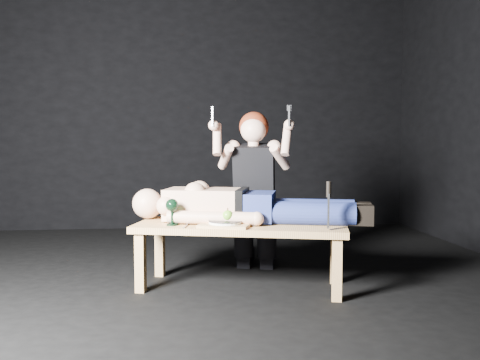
{
  "coord_description": "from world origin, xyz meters",
  "views": [
    {
      "loc": [
        -0.2,
        -3.73,
        1.0
      ],
      "look_at": [
        0.19,
        -0.13,
        0.75
      ],
      "focal_mm": 38.92,
      "sensor_mm": 36.0,
      "label": 1
    }
  ],
  "objects_px": {
    "kneeling_woman": "(255,189)",
    "goblet": "(172,212)",
    "lying_man": "(250,202)",
    "serving_tray": "(225,225)",
    "carving_knife": "(328,206)",
    "table": "(241,256)"
  },
  "relations": [
    {
      "from": "lying_man",
      "to": "serving_tray",
      "type": "distance_m",
      "value": 0.31
    },
    {
      "from": "kneeling_woman",
      "to": "serving_tray",
      "type": "distance_m",
      "value": 0.73
    },
    {
      "from": "kneeling_woman",
      "to": "carving_knife",
      "type": "height_order",
      "value": "kneeling_woman"
    },
    {
      "from": "serving_tray",
      "to": "carving_knife",
      "type": "relative_size",
      "value": 1.06
    },
    {
      "from": "lying_man",
      "to": "goblet",
      "type": "relative_size",
      "value": 8.5
    },
    {
      "from": "goblet",
      "to": "serving_tray",
      "type": "bearing_deg",
      "value": -14.23
    },
    {
      "from": "kneeling_woman",
      "to": "carving_knife",
      "type": "bearing_deg",
      "value": -53.37
    },
    {
      "from": "goblet",
      "to": "table",
      "type": "bearing_deg",
      "value": 2.73
    },
    {
      "from": "kneeling_woman",
      "to": "carving_knife",
      "type": "distance_m",
      "value": 0.93
    },
    {
      "from": "table",
      "to": "goblet",
      "type": "xyz_separation_m",
      "value": [
        -0.47,
        -0.02,
        0.32
      ]
    },
    {
      "from": "serving_tray",
      "to": "kneeling_woman",
      "type": "bearing_deg",
      "value": 65.54
    },
    {
      "from": "kneeling_woman",
      "to": "goblet",
      "type": "xyz_separation_m",
      "value": [
        -0.65,
        -0.55,
        -0.1
      ]
    },
    {
      "from": "kneeling_woman",
      "to": "carving_knife",
      "type": "relative_size",
      "value": 4.1
    },
    {
      "from": "kneeling_woman",
      "to": "serving_tray",
      "type": "height_order",
      "value": "kneeling_woman"
    },
    {
      "from": "table",
      "to": "lying_man",
      "type": "relative_size",
      "value": 0.94
    },
    {
      "from": "lying_man",
      "to": "serving_tray",
      "type": "xyz_separation_m",
      "value": [
        -0.19,
        -0.21,
        -0.13
      ]
    },
    {
      "from": "carving_knife",
      "to": "goblet",
      "type": "bearing_deg",
      "value": 177.98
    },
    {
      "from": "serving_tray",
      "to": "table",
      "type": "bearing_deg",
      "value": 43.59
    },
    {
      "from": "kneeling_woman",
      "to": "serving_tray",
      "type": "relative_size",
      "value": 3.87
    },
    {
      "from": "kneeling_woman",
      "to": "serving_tray",
      "type": "xyz_separation_m",
      "value": [
        -0.29,
        -0.64,
        -0.18
      ]
    },
    {
      "from": "lying_man",
      "to": "kneeling_woman",
      "type": "distance_m",
      "value": 0.45
    },
    {
      "from": "table",
      "to": "serving_tray",
      "type": "relative_size",
      "value": 4.37
    }
  ]
}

